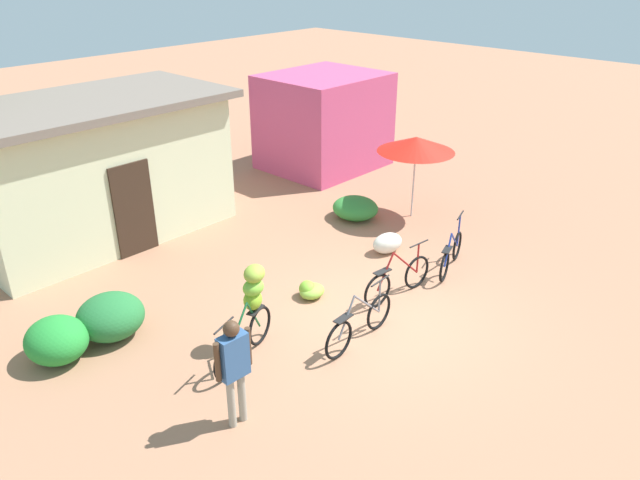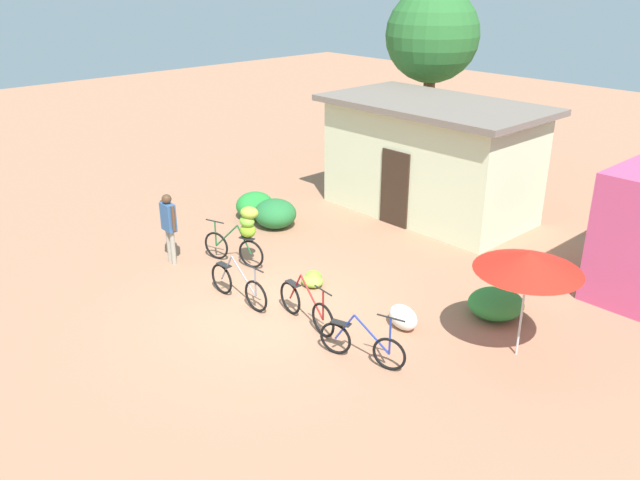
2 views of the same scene
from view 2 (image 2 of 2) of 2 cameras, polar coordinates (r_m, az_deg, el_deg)
name	(u,v)px [view 2 (image 2 of 2)]	position (r m, az deg, el deg)	size (l,w,h in m)	color
ground_plane	(272,312)	(12.95, -4.27, -6.36)	(60.00, 60.00, 0.00)	#A57053
building_low	(431,158)	(17.88, 9.69, 7.13)	(5.87, 3.32, 3.07)	beige
tree_behind_building	(432,37)	(21.14, 9.84, 17.19)	(2.89, 2.89, 5.82)	brown
hedge_bush_front_left	(255,205)	(17.66, -5.76, 3.07)	(0.96, 1.03, 0.71)	#258A33
hedge_bush_front_right	(275,214)	(16.95, -3.96, 2.33)	(1.13, 1.09, 0.75)	#266F35
hedge_bush_mid	(496,303)	(13.14, 15.20, -5.41)	(1.05, 1.13, 0.52)	#328436
market_umbrella	(529,261)	(11.30, 17.88, -1.79)	(1.82, 1.82, 1.98)	beige
bicycle_leftmost	(243,230)	(14.63, -6.76, 0.84)	(1.59, 0.70, 1.45)	black
bicycle_near_pile	(238,286)	(13.23, -7.18, -4.02)	(1.75, 0.17, 0.98)	black
bicycle_center_loaded	(306,307)	(12.34, -1.22, -5.92)	(1.73, 0.25, 0.99)	black
bicycle_by_shop	(362,344)	(11.28, 3.71, -9.13)	(1.57, 0.55, 1.02)	black
banana_pile_on_ground	(313,280)	(13.89, -0.66, -3.49)	(0.54, 0.54, 0.32)	#79B830
produce_sack	(403,317)	(12.40, 7.31, -6.74)	(0.70, 0.44, 0.44)	silver
person_vendor	(169,221)	(15.00, -13.15, 1.60)	(0.58, 0.22, 1.66)	gray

